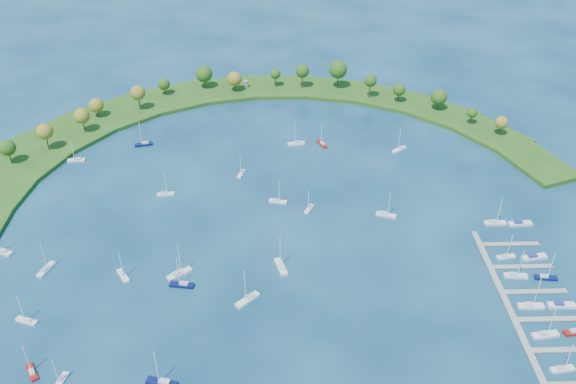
{
  "coord_description": "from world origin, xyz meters",
  "views": [
    {
      "loc": [
        -1.47,
        -209.79,
        149.1
      ],
      "look_at": [
        5.0,
        5.0,
        4.0
      ],
      "focal_mm": 38.23,
      "sensor_mm": 36.0,
      "label": 1
    }
  ],
  "objects_px": {
    "moored_boat_11": "(31,371)",
    "docked_boat_4": "(531,305)",
    "moored_boat_6": "(166,193)",
    "moored_boat_1": "(1,251)",
    "moored_boat_5": "(296,143)",
    "docked_boat_7": "(546,277)",
    "moored_boat_18": "(281,266)",
    "docked_boat_11": "(520,223)",
    "moored_boat_10": "(46,269)",
    "moored_boat_8": "(386,214)",
    "docked_boat_0": "(563,368)",
    "moored_boat_12": "(76,159)",
    "moored_boat_7": "(399,149)",
    "moored_boat_14": "(248,299)",
    "dock_system": "(529,305)",
    "moored_boat_13": "(182,284)",
    "moored_boat_17": "(144,144)",
    "moored_boat_19": "(60,381)",
    "docked_boat_3": "(576,331)",
    "moored_boat_2": "(179,273)",
    "docked_boat_6": "(516,275)",
    "moored_boat_9": "(27,320)",
    "moored_boat_0": "(241,173)",
    "docked_boat_10": "(495,222)",
    "docked_boat_8": "(506,256)",
    "docked_boat_2": "(545,334)",
    "moored_boat_16": "(278,201)",
    "harbor_tower": "(246,84)",
    "moored_boat_20": "(309,208)"
  },
  "relations": [
    {
      "from": "moored_boat_11",
      "to": "docked_boat_4",
      "type": "relative_size",
      "value": 0.85
    },
    {
      "from": "moored_boat_6",
      "to": "moored_boat_1",
      "type": "bearing_deg",
      "value": -152.75
    },
    {
      "from": "moored_boat_5",
      "to": "docked_boat_7",
      "type": "xyz_separation_m",
      "value": [
        85.52,
        -100.15,
        -0.02
      ]
    },
    {
      "from": "moored_boat_18",
      "to": "docked_boat_11",
      "type": "distance_m",
      "value": 99.58
    },
    {
      "from": "moored_boat_11",
      "to": "moored_boat_10",
      "type": "bearing_deg",
      "value": -20.85
    },
    {
      "from": "moored_boat_8",
      "to": "docked_boat_0",
      "type": "height_order",
      "value": "moored_boat_8"
    },
    {
      "from": "moored_boat_5",
      "to": "moored_boat_12",
      "type": "height_order",
      "value": "moored_boat_5"
    },
    {
      "from": "moored_boat_7",
      "to": "moored_boat_8",
      "type": "distance_m",
      "value": 55.27
    },
    {
      "from": "moored_boat_14",
      "to": "docked_boat_0",
      "type": "distance_m",
      "value": 101.62
    },
    {
      "from": "docked_boat_0",
      "to": "dock_system",
      "type": "bearing_deg",
      "value": 82.89
    },
    {
      "from": "moored_boat_13",
      "to": "moored_boat_17",
      "type": "bearing_deg",
      "value": -64.18
    },
    {
      "from": "moored_boat_18",
      "to": "moored_boat_19",
      "type": "xyz_separation_m",
      "value": [
        -66.6,
        -49.47,
        -0.1
      ]
    },
    {
      "from": "moored_boat_7",
      "to": "docked_boat_4",
      "type": "bearing_deg",
      "value": 66.62
    },
    {
      "from": "moored_boat_1",
      "to": "docked_boat_4",
      "type": "distance_m",
      "value": 193.15
    },
    {
      "from": "moored_boat_8",
      "to": "moored_boat_19",
      "type": "height_order",
      "value": "moored_boat_8"
    },
    {
      "from": "dock_system",
      "to": "docked_boat_11",
      "type": "distance_m",
      "value": 47.22
    },
    {
      "from": "moored_boat_13",
      "to": "docked_boat_11",
      "type": "xyz_separation_m",
      "value": [
        132.01,
        32.07,
        -0.22
      ]
    },
    {
      "from": "moored_boat_14",
      "to": "docked_boat_3",
      "type": "xyz_separation_m",
      "value": [
        106.71,
        -18.03,
        -0.06
      ]
    },
    {
      "from": "moored_boat_5",
      "to": "docked_boat_7",
      "type": "distance_m",
      "value": 131.7
    },
    {
      "from": "dock_system",
      "to": "moored_boat_17",
      "type": "bearing_deg",
      "value": 142.45
    },
    {
      "from": "docked_boat_11",
      "to": "moored_boat_10",
      "type": "bearing_deg",
      "value": -176.32
    },
    {
      "from": "moored_boat_17",
      "to": "docked_boat_3",
      "type": "bearing_deg",
      "value": 128.27
    },
    {
      "from": "moored_boat_2",
      "to": "moored_boat_8",
      "type": "bearing_deg",
      "value": -14.41
    },
    {
      "from": "moored_boat_10",
      "to": "docked_boat_6",
      "type": "bearing_deg",
      "value": -72.74
    },
    {
      "from": "moored_boat_9",
      "to": "moored_boat_14",
      "type": "bearing_deg",
      "value": -153.91
    },
    {
      "from": "docked_boat_3",
      "to": "docked_boat_4",
      "type": "height_order",
      "value": "docked_boat_4"
    },
    {
      "from": "dock_system",
      "to": "docked_boat_7",
      "type": "distance_m",
      "value": 17.13
    },
    {
      "from": "moored_boat_17",
      "to": "moored_boat_18",
      "type": "height_order",
      "value": "moored_boat_18"
    },
    {
      "from": "moored_boat_0",
      "to": "docked_boat_4",
      "type": "bearing_deg",
      "value": 68.28
    },
    {
      "from": "moored_boat_14",
      "to": "docked_boat_7",
      "type": "bearing_deg",
      "value": 140.85
    },
    {
      "from": "moored_boat_2",
      "to": "docked_boat_10",
      "type": "relative_size",
      "value": 1.11
    },
    {
      "from": "docked_boat_8",
      "to": "docked_boat_10",
      "type": "relative_size",
      "value": 0.82
    },
    {
      "from": "docked_boat_2",
      "to": "docked_boat_7",
      "type": "distance_m",
      "value": 28.99
    },
    {
      "from": "moored_boat_7",
      "to": "docked_boat_11",
      "type": "distance_m",
      "value": 71.56
    },
    {
      "from": "moored_boat_12",
      "to": "moored_boat_14",
      "type": "relative_size",
      "value": 0.84
    },
    {
      "from": "docked_boat_2",
      "to": "docked_boat_7",
      "type": "height_order",
      "value": "docked_boat_2"
    },
    {
      "from": "moored_boat_10",
      "to": "moored_boat_11",
      "type": "xyz_separation_m",
      "value": [
        9.51,
        -46.91,
        -0.04
      ]
    },
    {
      "from": "moored_boat_13",
      "to": "moored_boat_16",
      "type": "height_order",
      "value": "moored_boat_13"
    },
    {
      "from": "docked_boat_7",
      "to": "docked_boat_10",
      "type": "bearing_deg",
      "value": 110.86
    },
    {
      "from": "moored_boat_7",
      "to": "docked_boat_0",
      "type": "height_order",
      "value": "moored_boat_7"
    },
    {
      "from": "moored_boat_9",
      "to": "moored_boat_6",
      "type": "bearing_deg",
      "value": -95.88
    },
    {
      "from": "harbor_tower",
      "to": "moored_boat_1",
      "type": "height_order",
      "value": "moored_boat_1"
    },
    {
      "from": "moored_boat_0",
      "to": "moored_boat_20",
      "type": "bearing_deg",
      "value": 64.87
    },
    {
      "from": "docked_boat_3",
      "to": "docked_boat_11",
      "type": "bearing_deg",
      "value": 81.95
    },
    {
      "from": "docked_boat_0",
      "to": "moored_boat_1",
      "type": "bearing_deg",
      "value": 154.51
    },
    {
      "from": "moored_boat_0",
      "to": "moored_boat_8",
      "type": "distance_m",
      "value": 69.21
    },
    {
      "from": "moored_boat_9",
      "to": "moored_boat_13",
      "type": "xyz_separation_m",
      "value": [
        49.38,
        15.83,
        0.05
      ]
    },
    {
      "from": "moored_boat_20",
      "to": "docked_boat_11",
      "type": "relative_size",
      "value": 1.03
    },
    {
      "from": "moored_boat_18",
      "to": "docked_boat_6",
      "type": "relative_size",
      "value": 1.12
    },
    {
      "from": "harbor_tower",
      "to": "moored_boat_14",
      "type": "bearing_deg",
      "value": -88.33
    }
  ]
}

